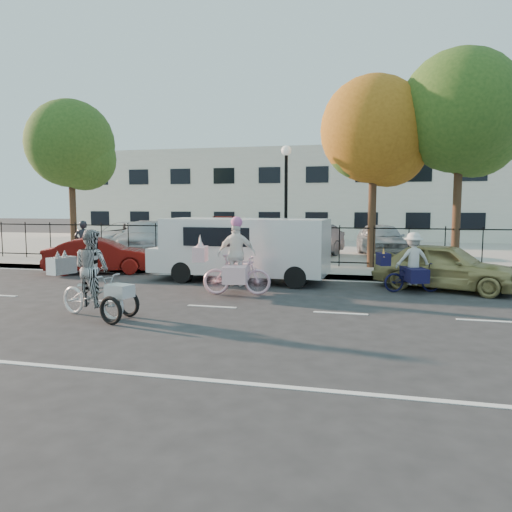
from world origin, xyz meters
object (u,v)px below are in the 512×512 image
(lamppost, at_px, (286,184))
(lot_car_a, at_px, (145,236))
(unicorn_bike, at_px, (235,266))
(pedestrian, at_px, (83,243))
(bull_bike, at_px, (412,268))
(lot_car_b, at_px, (125,236))
(zebra_trike, at_px, (93,283))
(red_sedan, at_px, (101,256))
(gold_sedan, at_px, (445,266))
(lot_car_d, at_px, (382,239))
(white_van, at_px, (242,247))
(lot_car_c, at_px, (309,241))

(lamppost, bearing_deg, lot_car_a, 152.56)
(unicorn_bike, xyz_separation_m, pedestrian, (-6.99, 3.77, 0.20))
(bull_bike, bearing_deg, lamppost, 32.60)
(lot_car_b, bearing_deg, bull_bike, -20.44)
(lamppost, xyz_separation_m, pedestrian, (-7.38, -1.40, -2.14))
(lamppost, xyz_separation_m, bull_bike, (4.18, -3.61, -2.46))
(unicorn_bike, distance_m, lot_car_a, 11.50)
(zebra_trike, xyz_separation_m, bull_bike, (6.82, 4.79, -0.07))
(lamppost, xyz_separation_m, lot_car_b, (-8.82, 4.40, -2.27))
(lot_car_b, bearing_deg, lamppost, -15.32)
(red_sedan, relative_size, gold_sedan, 0.95)
(lamppost, bearing_deg, gold_sedan, -30.40)
(unicorn_bike, relative_size, gold_sedan, 0.54)
(lot_car_d, bearing_deg, unicorn_bike, -123.70)
(bull_bike, bearing_deg, pedestrian, 62.58)
(red_sedan, relative_size, lot_car_b, 0.75)
(lamppost, bearing_deg, white_van, -105.95)
(lot_car_c, bearing_deg, unicorn_bike, -77.14)
(lamppost, relative_size, lot_car_d, 1.03)
(gold_sedan, relative_size, lot_car_b, 0.79)
(zebra_trike, height_order, lot_car_a, zebra_trike)
(gold_sedan, bearing_deg, lot_car_c, 57.86)
(bull_bike, relative_size, gold_sedan, 0.47)
(unicorn_bike, bearing_deg, lot_car_d, -30.75)
(lamppost, distance_m, bull_bike, 6.04)
(bull_bike, relative_size, lot_car_c, 0.43)
(red_sedan, bearing_deg, lot_car_d, -75.34)
(zebra_trike, height_order, pedestrian, zebra_trike)
(unicorn_bike, distance_m, lot_car_c, 8.29)
(zebra_trike, relative_size, white_van, 0.39)
(unicorn_bike, relative_size, lot_car_b, 0.43)
(white_van, distance_m, lot_car_a, 9.51)
(zebra_trike, distance_m, unicorn_bike, 3.93)
(unicorn_bike, bearing_deg, bull_bike, -80.47)
(pedestrian, bearing_deg, lamppost, 154.40)
(pedestrian, bearing_deg, lot_car_b, -112.44)
(unicorn_bike, relative_size, lot_car_c, 0.49)
(lot_car_a, height_order, lot_car_b, lot_car_a)
(unicorn_bike, relative_size, pedestrian, 1.28)
(lot_car_b, bearing_deg, pedestrian, -64.91)
(gold_sedan, bearing_deg, white_van, 109.25)
(pedestrian, xyz_separation_m, lot_car_c, (7.80, 4.48, -0.12))
(unicorn_bike, bearing_deg, gold_sedan, -77.82)
(white_van, bearing_deg, lot_car_b, 140.32)
(unicorn_bike, xyz_separation_m, lot_car_b, (-8.42, 9.57, 0.07))
(white_van, distance_m, pedestrian, 6.72)
(white_van, distance_m, lot_car_c, 6.12)
(gold_sedan, bearing_deg, zebra_trike, 144.99)
(white_van, distance_m, red_sedan, 5.35)
(white_van, bearing_deg, unicorn_bike, -76.30)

